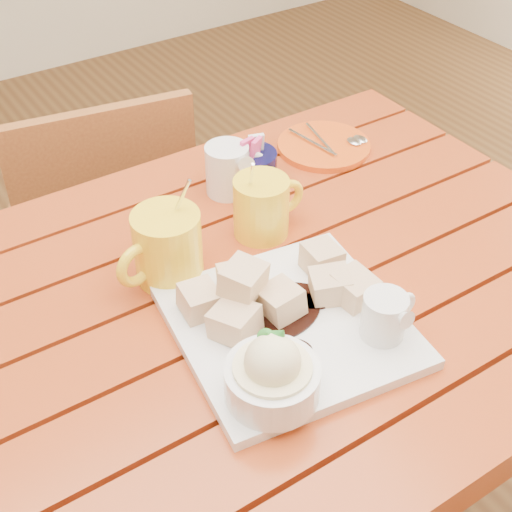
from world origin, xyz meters
TOP-DOWN VIEW (x-y plane):
  - table at (0.00, 0.00)m, footprint 1.20×0.79m
  - dessert_plate at (0.02, -0.12)m, footprint 0.33×0.33m
  - coffee_mug_left at (-0.05, 0.09)m, footprint 0.14×0.10m
  - coffee_mug_right at (0.13, 0.11)m, footprint 0.12×0.09m
  - cream_pitcher at (0.14, 0.24)m, footprint 0.11×0.09m
  - sugar_caddy at (0.19, 0.23)m, footprint 0.09×0.09m
  - orange_saucer at (0.37, 0.26)m, footprint 0.17×0.17m
  - chair_far at (0.05, 0.63)m, footprint 0.44×0.44m

SIDE VIEW (x-z plane):
  - chair_far at x=0.05m, z-range 0.05..0.85m
  - table at x=0.00m, z-range 0.27..1.02m
  - orange_saucer at x=0.37m, z-range 0.75..0.77m
  - dessert_plate at x=0.02m, z-range 0.72..0.84m
  - sugar_caddy at x=0.19m, z-range 0.74..0.83m
  - cream_pitcher at x=0.14m, z-range 0.75..0.84m
  - coffee_mug_right at x=0.13m, z-range 0.73..0.87m
  - coffee_mug_left at x=-0.05m, z-range 0.72..0.89m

